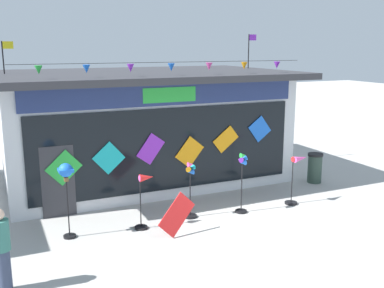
{
  "coord_description": "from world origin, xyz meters",
  "views": [
    {
      "loc": [
        -5.73,
        -8.36,
        4.62
      ],
      "look_at": [
        -0.37,
        3.5,
        1.77
      ],
      "focal_mm": 41.91,
      "sensor_mm": 36.0,
      "label": 1
    }
  ],
  "objects_px": {
    "wind_spinner_center_right": "(242,176)",
    "trash_bin": "(315,168)",
    "person_near_camera": "(2,250)",
    "wind_spinner_right": "(297,172)",
    "display_kite_on_ground": "(177,215)",
    "kite_shop_building": "(142,125)",
    "wind_spinner_left": "(144,193)",
    "wind_spinner_center_left": "(190,186)",
    "wind_spinner_far_left": "(66,178)"
  },
  "relations": [
    {
      "from": "wind_spinner_center_right",
      "to": "display_kite_on_ground",
      "type": "xyz_separation_m",
      "value": [
        -2.27,
        -0.69,
        -0.53
      ]
    },
    {
      "from": "wind_spinner_left",
      "to": "wind_spinner_center_left",
      "type": "distance_m",
      "value": 1.38
    },
    {
      "from": "wind_spinner_far_left",
      "to": "trash_bin",
      "type": "distance_m",
      "value": 8.65
    },
    {
      "from": "kite_shop_building",
      "to": "wind_spinner_center_right",
      "type": "distance_m",
      "value": 4.81
    },
    {
      "from": "wind_spinner_right",
      "to": "person_near_camera",
      "type": "bearing_deg",
      "value": -167.79
    },
    {
      "from": "wind_spinner_far_left",
      "to": "wind_spinner_center_left",
      "type": "bearing_deg",
      "value": -0.47
    },
    {
      "from": "wind_spinner_left",
      "to": "person_near_camera",
      "type": "height_order",
      "value": "person_near_camera"
    },
    {
      "from": "trash_bin",
      "to": "person_near_camera",
      "type": "bearing_deg",
      "value": -162.14
    },
    {
      "from": "person_near_camera",
      "to": "trash_bin",
      "type": "distance_m",
      "value": 10.57
    },
    {
      "from": "trash_bin",
      "to": "display_kite_on_ground",
      "type": "relative_size",
      "value": 1.02
    },
    {
      "from": "wind_spinner_center_right",
      "to": "wind_spinner_right",
      "type": "height_order",
      "value": "wind_spinner_center_right"
    },
    {
      "from": "wind_spinner_far_left",
      "to": "wind_spinner_left",
      "type": "distance_m",
      "value": 1.99
    },
    {
      "from": "wind_spinner_right",
      "to": "display_kite_on_ground",
      "type": "xyz_separation_m",
      "value": [
        -4.16,
        -0.7,
        -0.42
      ]
    },
    {
      "from": "wind_spinner_left",
      "to": "wind_spinner_center_left",
      "type": "bearing_deg",
      "value": 7.37
    },
    {
      "from": "wind_spinner_center_left",
      "to": "trash_bin",
      "type": "relative_size",
      "value": 1.55
    },
    {
      "from": "wind_spinner_far_left",
      "to": "wind_spinner_center_right",
      "type": "height_order",
      "value": "wind_spinner_far_left"
    },
    {
      "from": "wind_spinner_right",
      "to": "display_kite_on_ground",
      "type": "height_order",
      "value": "wind_spinner_right"
    },
    {
      "from": "trash_bin",
      "to": "wind_spinner_far_left",
      "type": "bearing_deg",
      "value": -172.0
    },
    {
      "from": "wind_spinner_center_left",
      "to": "person_near_camera",
      "type": "bearing_deg",
      "value": -157.23
    },
    {
      "from": "kite_shop_building",
      "to": "wind_spinner_right",
      "type": "xyz_separation_m",
      "value": [
        3.34,
        -4.49,
        -0.96
      ]
    },
    {
      "from": "trash_bin",
      "to": "wind_spinner_center_right",
      "type": "bearing_deg",
      "value": -158.57
    },
    {
      "from": "kite_shop_building",
      "to": "wind_spinner_left",
      "type": "height_order",
      "value": "kite_shop_building"
    },
    {
      "from": "wind_spinner_center_left",
      "to": "wind_spinner_center_right",
      "type": "xyz_separation_m",
      "value": [
        1.47,
        -0.26,
        0.17
      ]
    },
    {
      "from": "kite_shop_building",
      "to": "person_near_camera",
      "type": "bearing_deg",
      "value": -127.66
    },
    {
      "from": "person_near_camera",
      "to": "wind_spinner_right",
      "type": "bearing_deg",
      "value": -115.86
    },
    {
      "from": "wind_spinner_far_left",
      "to": "wind_spinner_center_left",
      "type": "relative_size",
      "value": 1.19
    },
    {
      "from": "kite_shop_building",
      "to": "wind_spinner_far_left",
      "type": "distance_m",
      "value": 5.36
    },
    {
      "from": "wind_spinner_left",
      "to": "wind_spinner_center_left",
      "type": "xyz_separation_m",
      "value": [
        1.37,
        0.18,
        -0.04
      ]
    },
    {
      "from": "wind_spinner_center_left",
      "to": "display_kite_on_ground",
      "type": "relative_size",
      "value": 1.58
    },
    {
      "from": "kite_shop_building",
      "to": "display_kite_on_ground",
      "type": "height_order",
      "value": "kite_shop_building"
    },
    {
      "from": "wind_spinner_left",
      "to": "display_kite_on_ground",
      "type": "distance_m",
      "value": 1.04
    },
    {
      "from": "wind_spinner_far_left",
      "to": "wind_spinner_center_right",
      "type": "distance_m",
      "value": 4.76
    },
    {
      "from": "kite_shop_building",
      "to": "wind_spinner_center_left",
      "type": "xyz_separation_m",
      "value": [
        -0.02,
        -4.24,
        -1.02
      ]
    },
    {
      "from": "kite_shop_building",
      "to": "wind_spinner_left",
      "type": "distance_m",
      "value": 4.74
    },
    {
      "from": "kite_shop_building",
      "to": "person_near_camera",
      "type": "distance_m",
      "value": 7.98
    },
    {
      "from": "wind_spinner_center_left",
      "to": "wind_spinner_right",
      "type": "xyz_separation_m",
      "value": [
        3.36,
        -0.25,
        0.06
      ]
    },
    {
      "from": "person_near_camera",
      "to": "wind_spinner_center_left",
      "type": "bearing_deg",
      "value": -105.3
    },
    {
      "from": "wind_spinner_right",
      "to": "trash_bin",
      "type": "bearing_deg",
      "value": 37.95
    },
    {
      "from": "wind_spinner_center_right",
      "to": "display_kite_on_ground",
      "type": "bearing_deg",
      "value": -163.1
    },
    {
      "from": "wind_spinner_left",
      "to": "wind_spinner_right",
      "type": "height_order",
      "value": "wind_spinner_right"
    },
    {
      "from": "kite_shop_building",
      "to": "display_kite_on_ground",
      "type": "bearing_deg",
      "value": -99.0
    },
    {
      "from": "person_near_camera",
      "to": "trash_bin",
      "type": "bearing_deg",
      "value": -110.21
    },
    {
      "from": "wind_spinner_right",
      "to": "display_kite_on_ground",
      "type": "distance_m",
      "value": 4.24
    },
    {
      "from": "wind_spinner_far_left",
      "to": "wind_spinner_right",
      "type": "xyz_separation_m",
      "value": [
        6.62,
        -0.28,
        -0.56
      ]
    },
    {
      "from": "person_near_camera",
      "to": "display_kite_on_ground",
      "type": "bearing_deg",
      "value": -113.17
    },
    {
      "from": "wind_spinner_center_right",
      "to": "trash_bin",
      "type": "relative_size",
      "value": 1.71
    },
    {
      "from": "wind_spinner_left",
      "to": "wind_spinner_far_left",
      "type": "bearing_deg",
      "value": 173.85
    },
    {
      "from": "wind_spinner_left",
      "to": "kite_shop_building",
      "type": "bearing_deg",
      "value": 72.51
    },
    {
      "from": "wind_spinner_center_left",
      "to": "person_near_camera",
      "type": "relative_size",
      "value": 0.94
    },
    {
      "from": "wind_spinner_center_left",
      "to": "display_kite_on_ground",
      "type": "distance_m",
      "value": 1.29
    }
  ]
}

